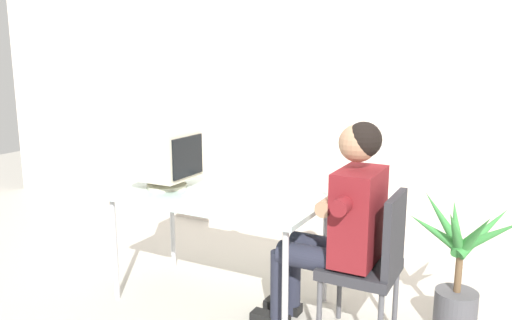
% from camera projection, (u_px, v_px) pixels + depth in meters
% --- Properties ---
extents(ground_plane, '(12.00, 12.00, 0.00)m').
position_uv_depth(ground_plane, '(220.00, 299.00, 3.41)').
color(ground_plane, '#B2ADA3').
extents(wall_back, '(8.00, 0.10, 3.00)m').
position_uv_depth(wall_back, '(339.00, 69.00, 4.19)').
color(wall_back, beige).
rests_on(wall_back, ground_plane).
extents(desk, '(1.36, 0.74, 0.73)m').
position_uv_depth(desk, '(219.00, 202.00, 3.28)').
color(desk, '#B7B7BC').
rests_on(desk, ground_plane).
extents(crt_monitor, '(0.36, 0.37, 0.39)m').
position_uv_depth(crt_monitor, '(166.00, 155.00, 3.40)').
color(crt_monitor, beige).
rests_on(crt_monitor, desk).
extents(keyboard, '(0.16, 0.43, 0.03)m').
position_uv_depth(keyboard, '(209.00, 189.00, 3.33)').
color(keyboard, silver).
rests_on(keyboard, desk).
extents(office_chair, '(0.40, 0.40, 0.88)m').
position_uv_depth(office_chair, '(372.00, 260.00, 2.82)').
color(office_chair, '#4C4C51').
rests_on(office_chair, ground_plane).
extents(person_seated, '(0.73, 0.59, 1.26)m').
position_uv_depth(person_seated, '(340.00, 221.00, 2.87)').
color(person_seated, maroon).
rests_on(person_seated, ground_plane).
extents(potted_plant, '(0.63, 0.61, 0.84)m').
position_uv_depth(potted_plant, '(459.00, 268.00, 2.93)').
color(potted_plant, '#4C4C51').
rests_on(potted_plant, ground_plane).
extents(desk_mug, '(0.07, 0.08, 0.08)m').
position_uv_depth(desk_mug, '(238.00, 178.00, 3.52)').
color(desk_mug, white).
rests_on(desk_mug, desk).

